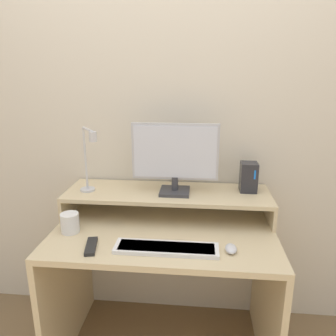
{
  "coord_description": "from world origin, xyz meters",
  "views": [
    {
      "loc": [
        0.17,
        -1.17,
        1.54
      ],
      "look_at": [
        0.02,
        0.39,
        1.08
      ],
      "focal_mm": 35.0,
      "sensor_mm": 36.0,
      "label": 1
    }
  ],
  "objects_px": {
    "router_dock": "(249,177)",
    "mug": "(70,223)",
    "keyboard": "(166,248)",
    "monitor": "(175,156)",
    "desk_lamp": "(89,161)",
    "mouse": "(231,249)",
    "remote_control": "(91,246)"
  },
  "relations": [
    {
      "from": "monitor",
      "to": "router_dock",
      "type": "distance_m",
      "value": 0.43
    },
    {
      "from": "mug",
      "to": "monitor",
      "type": "bearing_deg",
      "value": 25.53
    },
    {
      "from": "monitor",
      "to": "desk_lamp",
      "type": "xyz_separation_m",
      "value": [
        -0.46,
        -0.06,
        -0.02
      ]
    },
    {
      "from": "keyboard",
      "to": "mug",
      "type": "relative_size",
      "value": 4.75
    },
    {
      "from": "router_dock",
      "to": "keyboard",
      "type": "distance_m",
      "value": 0.64
    },
    {
      "from": "keyboard",
      "to": "monitor",
      "type": "bearing_deg",
      "value": 88.63
    },
    {
      "from": "mug",
      "to": "keyboard",
      "type": "bearing_deg",
      "value": -14.37
    },
    {
      "from": "mug",
      "to": "router_dock",
      "type": "bearing_deg",
      "value": 18.8
    },
    {
      "from": "monitor",
      "to": "keyboard",
      "type": "relative_size",
      "value": 0.97
    },
    {
      "from": "router_dock",
      "to": "mug",
      "type": "relative_size",
      "value": 1.64
    },
    {
      "from": "desk_lamp",
      "to": "remote_control",
      "type": "xyz_separation_m",
      "value": [
        0.1,
        -0.33,
        -0.32
      ]
    },
    {
      "from": "keyboard",
      "to": "mug",
      "type": "distance_m",
      "value": 0.52
    },
    {
      "from": "router_dock",
      "to": "desk_lamp",
      "type": "bearing_deg",
      "value": -171.85
    },
    {
      "from": "desk_lamp",
      "to": "router_dock",
      "type": "bearing_deg",
      "value": 8.15
    },
    {
      "from": "desk_lamp",
      "to": "mug",
      "type": "distance_m",
      "value": 0.34
    },
    {
      "from": "mouse",
      "to": "keyboard",
      "type": "bearing_deg",
      "value": -176.91
    },
    {
      "from": "desk_lamp",
      "to": "router_dock",
      "type": "height_order",
      "value": "desk_lamp"
    },
    {
      "from": "keyboard",
      "to": "mouse",
      "type": "height_order",
      "value": "mouse"
    },
    {
      "from": "desk_lamp",
      "to": "mouse",
      "type": "height_order",
      "value": "desk_lamp"
    },
    {
      "from": "desk_lamp",
      "to": "mug",
      "type": "height_order",
      "value": "desk_lamp"
    },
    {
      "from": "remote_control",
      "to": "mug",
      "type": "distance_m",
      "value": 0.21
    },
    {
      "from": "monitor",
      "to": "remote_control",
      "type": "relative_size",
      "value": 2.92
    },
    {
      "from": "monitor",
      "to": "router_dock",
      "type": "xyz_separation_m",
      "value": [
        0.4,
        0.07,
        -0.13
      ]
    },
    {
      "from": "mouse",
      "to": "router_dock",
      "type": "bearing_deg",
      "value": 74.06
    },
    {
      "from": "mouse",
      "to": "mug",
      "type": "xyz_separation_m",
      "value": [
        -0.79,
        0.11,
        0.04
      ]
    },
    {
      "from": "monitor",
      "to": "mug",
      "type": "xyz_separation_m",
      "value": [
        -0.51,
        -0.24,
        -0.3
      ]
    },
    {
      "from": "desk_lamp",
      "to": "router_dock",
      "type": "distance_m",
      "value": 0.87
    },
    {
      "from": "router_dock",
      "to": "keyboard",
      "type": "relative_size",
      "value": 0.35
    },
    {
      "from": "mug",
      "to": "desk_lamp",
      "type": "bearing_deg",
      "value": 74.13
    },
    {
      "from": "desk_lamp",
      "to": "mouse",
      "type": "xyz_separation_m",
      "value": [
        0.74,
        -0.3,
        -0.31
      ]
    },
    {
      "from": "monitor",
      "to": "mouse",
      "type": "bearing_deg",
      "value": -51.54
    },
    {
      "from": "mouse",
      "to": "mug",
      "type": "bearing_deg",
      "value": 171.91
    }
  ]
}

